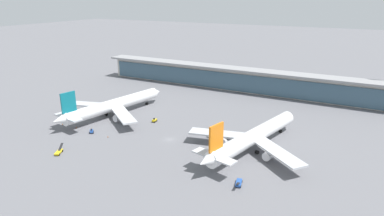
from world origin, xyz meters
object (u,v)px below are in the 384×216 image
airliner_left_stand (112,106)px  service_truck_under_wing_blue (92,131)px  service_truck_at_far_stand_yellow (154,120)px  safety_cone_bravo (108,137)px  service_truck_by_tail_white (213,135)px  safety_cone_alpha (76,128)px  service_truck_near_nose_yellow (100,111)px  safety_cone_charlie (66,125)px  service_truck_on_taxiway_blue (239,183)px  safety_cone_delta (62,124)px  airliner_centre_stand (253,137)px  service_truck_mid_apron_yellow (59,152)px

airliner_left_stand → service_truck_under_wing_blue: 23.62m
service_truck_at_far_stand_yellow → safety_cone_bravo: service_truck_at_far_stand_yellow is taller
service_truck_by_tail_white → safety_cone_alpha: bearing=-161.3°
safety_cone_bravo → service_truck_near_nose_yellow: bearing=137.4°
service_truck_near_nose_yellow → service_truck_by_tail_white: bearing=-1.8°
safety_cone_bravo → safety_cone_charlie: (-27.56, 1.96, 0.00)m
airliner_left_stand → safety_cone_bravo: bearing=-54.0°
airliner_left_stand → safety_cone_alpha: 22.27m
service_truck_at_far_stand_yellow → safety_cone_charlie: 42.17m
service_truck_under_wing_blue → safety_cone_bravo: service_truck_under_wing_blue is taller
service_truck_on_taxiway_blue → service_truck_at_far_stand_yellow: (-57.29, 35.82, 0.07)m
safety_cone_charlie → service_truck_under_wing_blue: bearing=-5.2°
service_truck_at_far_stand_yellow → safety_cone_bravo: 26.56m
service_truck_under_wing_blue → service_truck_by_tail_white: service_truck_by_tail_white is taller
safety_cone_delta → service_truck_near_nose_yellow: bearing=81.2°
service_truck_by_tail_white → safety_cone_bravo: (-40.89, -22.01, -0.49)m
service_truck_near_nose_yellow → service_truck_by_tail_white: (67.11, -2.07, 0.00)m
airliner_centre_stand → service_truck_under_wing_blue: airliner_centre_stand is taller
airliner_left_stand → service_truck_by_tail_white: airliner_left_stand is taller
safety_cone_alpha → safety_cone_bravo: (20.37, -1.28, 0.00)m
service_truck_mid_apron_yellow → service_truck_on_taxiway_blue: (70.90, 11.11, 0.00)m
service_truck_under_wing_blue → service_truck_by_tail_white: bearing=23.1°
service_truck_by_tail_white → service_truck_near_nose_yellow: bearing=178.2°
service_truck_near_nose_yellow → safety_cone_alpha: 23.54m
safety_cone_alpha → safety_cone_delta: size_ratio=1.00×
service_truck_near_nose_yellow → safety_cone_alpha: size_ratio=9.83×
service_truck_mid_apron_yellow → service_truck_by_tail_white: (47.07, 43.45, 0.00)m
service_truck_by_tail_white → safety_cone_delta: bearing=-163.8°
airliner_left_stand → safety_cone_alpha: size_ratio=96.48×
safety_cone_charlie → safety_cone_delta: (-2.15, -0.46, 0.00)m
service_truck_near_nose_yellow → safety_cone_delta: 22.85m
service_truck_under_wing_blue → safety_cone_delta: 19.93m
safety_cone_bravo → safety_cone_delta: same height
service_truck_mid_apron_yellow → service_truck_at_far_stand_yellow: 48.86m
service_truck_near_nose_yellow → service_truck_under_wing_blue: 28.85m
airliner_left_stand → safety_cone_bravo: airliner_left_stand is taller
service_truck_under_wing_blue → service_truck_at_far_stand_yellow: bearing=55.6°
safety_cone_charlie → service_truck_by_tail_white: bearing=16.3°
airliner_centre_stand → safety_cone_alpha: (-80.47, -15.97, -5.37)m
service_truck_mid_apron_yellow → safety_cone_delta: 32.86m
service_truck_under_wing_blue → service_truck_at_far_stand_yellow: same height
airliner_centre_stand → service_truck_by_tail_white: 20.38m
airliner_centre_stand → safety_cone_bravo: 62.76m
service_truck_at_far_stand_yellow → safety_cone_alpha: bearing=-138.9°
service_truck_by_tail_white → safety_cone_alpha: 64.67m
service_truck_at_far_stand_yellow → safety_cone_bravo: bearing=-106.3°
safety_cone_charlie → airliner_left_stand: bearing=61.4°
service_truck_under_wing_blue → service_truck_on_taxiway_blue: 75.30m
safety_cone_delta → service_truck_mid_apron_yellow: bearing=-44.3°
safety_cone_alpha → service_truck_mid_apron_yellow: bearing=-58.0°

